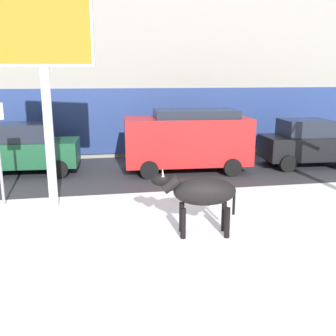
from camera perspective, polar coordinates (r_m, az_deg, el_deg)
ground_plane at (r=7.38m, az=1.27°, el=-14.87°), size 120.00×120.00×0.00m
road_strip at (r=14.55m, az=-4.77°, el=-0.42°), size 60.00×5.60×0.01m
building_facade at (r=19.94m, az=-6.86°, el=22.06°), size 44.00×6.10×13.00m
cow_black at (r=8.52m, az=5.02°, el=-3.69°), size 1.93×0.78×1.54m
billboard at (r=10.33m, az=-18.28°, el=17.37°), size 2.53×0.46×5.56m
car_darkgreen_hatchback at (r=14.87m, az=-20.14°, el=2.73°), size 3.58×2.07×1.86m
car_red_van at (r=14.26m, az=2.97°, el=4.40°), size 4.69×2.30×2.32m
car_black_hatchback at (r=16.10m, az=19.95°, el=3.52°), size 3.58×2.07×1.86m
pedestrian_near_billboard at (r=19.40m, az=16.45°, el=5.23°), size 0.36×0.24×1.73m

